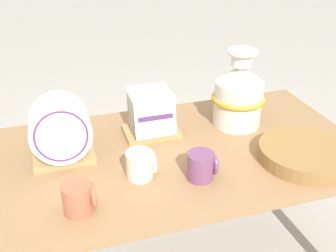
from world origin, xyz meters
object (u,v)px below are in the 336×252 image
object	(u,v)px
dish_rack_round_plates	(61,137)
mug_plum_glaze	(202,166)
dish_rack_square_plates	(151,120)
wicker_charger_stack	(302,154)
ceramic_vase	(239,94)
mug_terracotta_glaze	(79,198)
mug_cream_glaze	(141,165)

from	to	relation	value
dish_rack_round_plates	mug_plum_glaze	size ratio (longest dim) A/B	2.39
dish_rack_round_plates	mug_plum_glaze	bearing A→B (deg)	-29.75
dish_rack_square_plates	mug_plum_glaze	size ratio (longest dim) A/B	2.20
wicker_charger_stack	mug_plum_glaze	size ratio (longest dim) A/B	3.18
ceramic_vase	mug_terracotta_glaze	size ratio (longest dim) A/B	3.30
wicker_charger_stack	mug_cream_glaze	size ratio (longest dim) A/B	3.18
mug_plum_glaze	mug_cream_glaze	world-z (taller)	same
dish_rack_square_plates	mug_cream_glaze	size ratio (longest dim) A/B	2.20
dish_rack_square_plates	ceramic_vase	bearing A→B (deg)	-3.22
wicker_charger_stack	mug_cream_glaze	distance (m)	0.59
ceramic_vase	mug_terracotta_glaze	bearing A→B (deg)	-152.29
dish_rack_round_plates	dish_rack_square_plates	xyz separation A→B (m)	(0.35, 0.09, -0.03)
mug_plum_glaze	wicker_charger_stack	bearing A→B (deg)	-1.11
dish_rack_round_plates	mug_terracotta_glaze	world-z (taller)	dish_rack_round_plates
wicker_charger_stack	mug_terracotta_glaze	size ratio (longest dim) A/B	3.18
ceramic_vase	mug_terracotta_glaze	distance (m)	0.79
dish_rack_square_plates	wicker_charger_stack	bearing A→B (deg)	-36.05
ceramic_vase	mug_terracotta_glaze	world-z (taller)	ceramic_vase
wicker_charger_stack	mug_plum_glaze	bearing A→B (deg)	178.89
dish_rack_square_plates	wicker_charger_stack	distance (m)	0.59
dish_rack_square_plates	mug_terracotta_glaze	xyz separation A→B (m)	(-0.33, -0.39, -0.02)
mug_cream_glaze	dish_rack_round_plates	bearing A→B (deg)	143.12
dish_rack_square_plates	mug_terracotta_glaze	distance (m)	0.50
wicker_charger_stack	mug_plum_glaze	world-z (taller)	mug_plum_glaze
dish_rack_round_plates	wicker_charger_stack	world-z (taller)	dish_rack_round_plates
dish_rack_round_plates	dish_rack_square_plates	bearing A→B (deg)	13.92
ceramic_vase	dish_rack_square_plates	world-z (taller)	ceramic_vase
dish_rack_square_plates	mug_cream_glaze	world-z (taller)	dish_rack_square_plates
ceramic_vase	mug_plum_glaze	bearing A→B (deg)	-131.81
mug_plum_glaze	mug_terracotta_glaze	bearing A→B (deg)	-173.32
dish_rack_square_plates	mug_cream_glaze	distance (m)	0.29
wicker_charger_stack	mug_terracotta_glaze	xyz separation A→B (m)	(-0.80, -0.04, 0.02)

